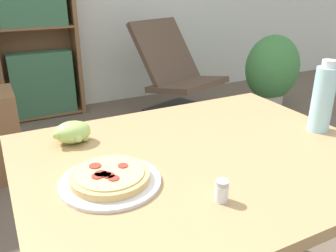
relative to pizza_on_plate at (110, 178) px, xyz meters
name	(u,v)px	position (x,y,z in m)	size (l,w,h in m)	color
dining_table	(200,183)	(0.30, 0.04, -0.12)	(1.09, 0.85, 0.73)	tan
pizza_on_plate	(110,178)	(0.00, 0.00, 0.00)	(0.27, 0.27, 0.04)	white
grape_bunch	(72,133)	(-0.03, 0.30, 0.02)	(0.13, 0.10, 0.07)	#A8CC66
drink_bottle	(323,98)	(0.77, 0.01, 0.10)	(0.07, 0.07, 0.25)	#A3DBEA
salt_shaker	(222,191)	(0.21, -0.20, 0.01)	(0.03, 0.03, 0.06)	white
lounge_chair_far	(178,89)	(1.28, 1.95, -0.46)	(0.75, 0.90, 0.88)	black
bookshelf	(36,35)	(0.19, 2.61, 0.01)	(0.72, 0.25, 1.65)	brown
potted_plant_floor	(272,71)	(2.21, 1.77, -0.35)	(0.55, 0.46, 0.74)	#BCB2A3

